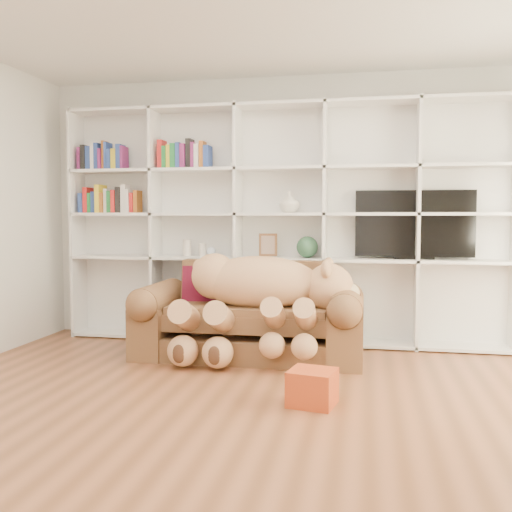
% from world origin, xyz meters
% --- Properties ---
extents(floor, '(5.00, 5.00, 0.00)m').
position_xyz_m(floor, '(0.00, 0.00, 0.00)').
color(floor, brown).
rests_on(floor, ground).
extents(wall_back, '(5.00, 0.02, 2.70)m').
position_xyz_m(wall_back, '(0.00, 2.50, 1.35)').
color(wall_back, white).
rests_on(wall_back, floor).
extents(bookshelf, '(4.43, 0.35, 2.40)m').
position_xyz_m(bookshelf, '(-0.24, 2.36, 1.31)').
color(bookshelf, white).
rests_on(bookshelf, floor).
extents(sofa, '(2.03, 0.88, 0.86)m').
position_xyz_m(sofa, '(-0.19, 1.71, 0.32)').
color(sofa, brown).
rests_on(sofa, floor).
extents(teddy_bear, '(1.59, 0.85, 0.92)m').
position_xyz_m(teddy_bear, '(-0.08, 1.54, 0.60)').
color(teddy_bear, tan).
rests_on(teddy_bear, sofa).
extents(throw_pillow, '(0.40, 0.27, 0.38)m').
position_xyz_m(throw_pillow, '(-0.69, 1.85, 0.62)').
color(throw_pillow, maroon).
rests_on(throw_pillow, sofa).
extents(gift_box, '(0.35, 0.33, 0.24)m').
position_xyz_m(gift_box, '(0.50, 0.45, 0.12)').
color(gift_box, '#BB4018').
rests_on(gift_box, floor).
extents(tv, '(1.12, 0.18, 0.66)m').
position_xyz_m(tv, '(1.29, 2.35, 1.19)').
color(tv, black).
rests_on(tv, bookshelf).
extents(picture_frame, '(0.18, 0.04, 0.23)m').
position_xyz_m(picture_frame, '(-0.13, 2.30, 0.99)').
color(picture_frame, brown).
rests_on(picture_frame, bookshelf).
extents(green_vase, '(0.21, 0.21, 0.21)m').
position_xyz_m(green_vase, '(0.27, 2.30, 0.97)').
color(green_vase, '#2D583C').
rests_on(green_vase, bookshelf).
extents(figurine_tall, '(0.10, 0.10, 0.17)m').
position_xyz_m(figurine_tall, '(-0.98, 2.30, 0.95)').
color(figurine_tall, beige).
rests_on(figurine_tall, bookshelf).
extents(figurine_short, '(0.09, 0.09, 0.13)m').
position_xyz_m(figurine_short, '(-0.82, 2.30, 0.93)').
color(figurine_short, beige).
rests_on(figurine_short, bookshelf).
extents(snow_globe, '(0.10, 0.10, 0.10)m').
position_xyz_m(snow_globe, '(-0.72, 2.30, 0.92)').
color(snow_globe, silver).
rests_on(snow_globe, bookshelf).
extents(shelf_vase, '(0.27, 0.27, 0.21)m').
position_xyz_m(shelf_vase, '(0.08, 2.30, 1.42)').
color(shelf_vase, beige).
rests_on(shelf_vase, bookshelf).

